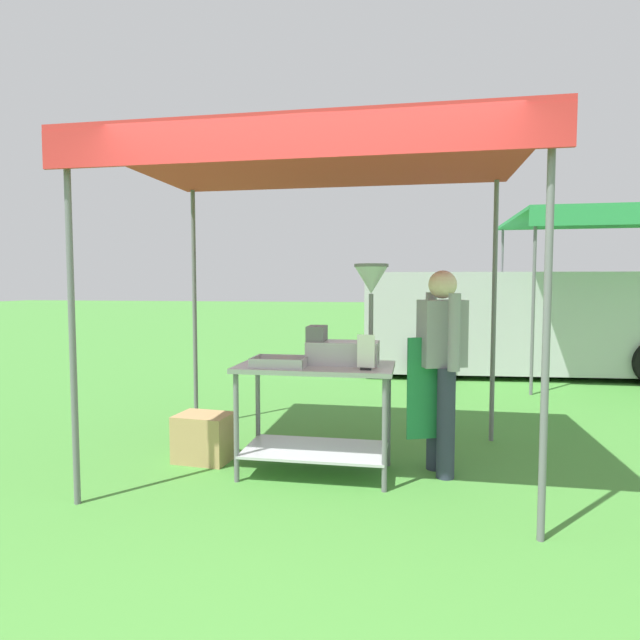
% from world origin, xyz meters
% --- Properties ---
extents(ground_plane, '(70.00, 70.00, 0.00)m').
position_xyz_m(ground_plane, '(0.00, 6.00, 0.00)').
color(ground_plane, '#478E38').
extents(stall_canopy, '(3.21, 2.22, 2.52)m').
position_xyz_m(stall_canopy, '(-0.09, 1.01, 2.43)').
color(stall_canopy, slate).
rests_on(stall_canopy, ground).
extents(donut_cart, '(1.22, 0.66, 0.87)m').
position_xyz_m(donut_cart, '(-0.09, 0.91, 0.62)').
color(donut_cart, '#B7B7BC').
rests_on(donut_cart, ground).
extents(donut_tray, '(0.41, 0.29, 0.07)m').
position_xyz_m(donut_tray, '(-0.34, 0.79, 0.89)').
color(donut_tray, '#B7B7BC').
rests_on(donut_tray, donut_cart).
extents(donut_fryer, '(0.63, 0.28, 0.79)m').
position_xyz_m(donut_fryer, '(0.17, 0.99, 1.16)').
color(donut_fryer, '#B7B7BC').
rests_on(donut_fryer, donut_cart).
extents(menu_sign, '(0.13, 0.05, 0.26)m').
position_xyz_m(menu_sign, '(0.32, 0.73, 0.98)').
color(menu_sign, black).
rests_on(menu_sign, donut_cart).
extents(vendor, '(0.46, 0.53, 1.61)m').
position_xyz_m(vendor, '(0.88, 1.09, 0.90)').
color(vendor, '#2D3347').
rests_on(vendor, ground).
extents(supply_crate, '(0.48, 0.38, 0.40)m').
position_xyz_m(supply_crate, '(-1.08, 1.05, 0.20)').
color(supply_crate, tan).
rests_on(supply_crate, ground).
extents(van_silver, '(5.46, 2.37, 1.69)m').
position_xyz_m(van_silver, '(2.52, 6.25, 0.88)').
color(van_silver, '#BCBCC1').
rests_on(van_silver, ground).
extents(neighbour_tent, '(3.10, 2.85, 2.54)m').
position_xyz_m(neighbour_tent, '(3.70, 5.63, 2.46)').
color(neighbour_tent, slate).
rests_on(neighbour_tent, ground).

